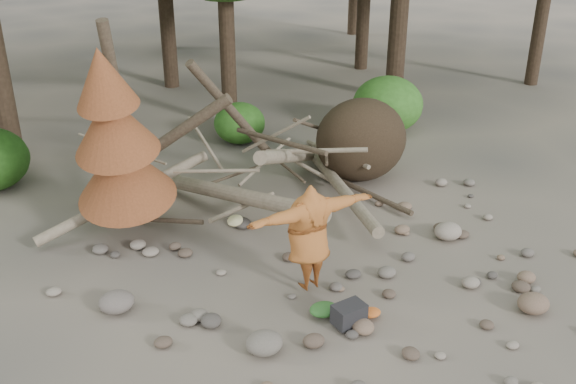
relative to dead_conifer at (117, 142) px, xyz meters
name	(u,v)px	position (x,y,z in m)	size (l,w,h in m)	color
ground	(350,295)	(3.12, -3.37, -2.11)	(120.00, 120.00, 0.00)	#514C44
deadfall_pile	(340,146)	(5.13, 0.87, -1.16)	(8.55, 5.24, 3.30)	#332619
dead_conifer	(117,142)	(0.00, 0.00, 0.00)	(2.06, 2.16, 4.35)	#4C3F30
bush_mid	(240,123)	(3.92, 4.43, -1.55)	(1.40, 1.40, 1.12)	#30691E
bush_right	(388,104)	(8.12, 3.63, -1.31)	(2.00, 2.00, 1.60)	#3B7C26
frisbee_thrower	(309,237)	(2.54, -2.93, -1.07)	(2.64, 0.88, 1.92)	#AB5D26
backpack	(349,317)	(2.68, -4.13, -1.94)	(0.50, 0.34, 0.34)	black
cloth_green	(324,312)	(2.43, -3.75, -2.02)	(0.47, 0.39, 0.18)	#2E6628
cloth_orange	(371,315)	(3.11, -4.09, -2.05)	(0.32, 0.26, 0.12)	#C35C21
boulder_front_left	(264,343)	(1.22, -4.19, -1.94)	(0.56, 0.51, 0.34)	#696257
boulder_front_right	(533,303)	(5.64, -4.99, -1.95)	(0.53, 0.48, 0.32)	brown
boulder_mid_right	(448,231)	(5.85, -2.40, -1.94)	(0.56, 0.50, 0.33)	gray
boulder_mid_left	(117,302)	(-0.61, -2.25, -1.94)	(0.58, 0.52, 0.35)	#685F58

